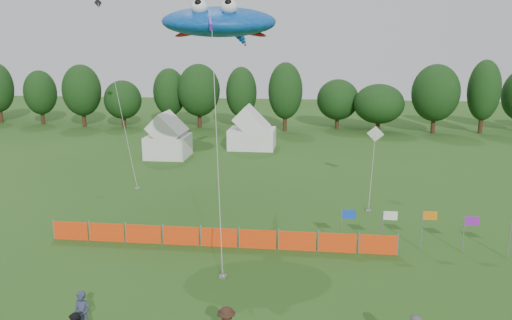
# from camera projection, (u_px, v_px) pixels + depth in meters

# --- Properties ---
(treeline) EXTENTS (104.57, 8.78, 8.36)m
(treeline) POSITION_uv_depth(u_px,v_px,m) (307.00, 96.00, 59.59)
(treeline) COLOR #382314
(treeline) RESTS_ON ground
(tent_left) EXTENTS (3.76, 3.76, 3.32)m
(tent_left) POSITION_uv_depth(u_px,v_px,m) (168.00, 139.00, 45.70)
(tent_left) COLOR silver
(tent_left) RESTS_ON ground
(tent_right) EXTENTS (4.60, 3.68, 3.25)m
(tent_right) POSITION_uv_depth(u_px,v_px,m) (252.00, 132.00, 49.59)
(tent_right) COLOR white
(tent_right) RESTS_ON ground
(barrier_fence) EXTENTS (17.90, 0.06, 1.00)m
(barrier_fence) POSITION_uv_depth(u_px,v_px,m) (219.00, 237.00, 25.55)
(barrier_fence) COLOR #F33E0D
(barrier_fence) RESTS_ON ground
(flag_row) EXTENTS (8.73, 0.65, 2.14)m
(flag_row) POSITION_uv_depth(u_px,v_px,m) (426.00, 226.00, 24.68)
(flag_row) COLOR gray
(flag_row) RESTS_ON ground
(spectator_a) EXTENTS (0.71, 0.52, 1.79)m
(spectator_a) POSITION_uv_depth(u_px,v_px,m) (82.00, 315.00, 17.46)
(spectator_a) COLOR #2F344F
(spectator_a) RESTS_ON ground
(stingray_kite) EXTENTS (7.40, 17.57, 12.58)m
(stingray_kite) POSITION_uv_depth(u_px,v_px,m) (222.00, 22.00, 28.79)
(stingray_kite) COLOR blue
(stingray_kite) RESTS_ON ground
(small_kite_white) EXTENTS (1.53, 5.47, 4.60)m
(small_kite_white) POSITION_uv_depth(u_px,v_px,m) (374.00, 153.00, 33.97)
(small_kite_white) COLOR white
(small_kite_white) RESTS_ON ground
(small_kite_dark) EXTENTS (6.31, 8.91, 13.94)m
(small_kite_dark) POSITION_uv_depth(u_px,v_px,m) (115.00, 82.00, 39.01)
(small_kite_dark) COLOR black
(small_kite_dark) RESTS_ON ground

